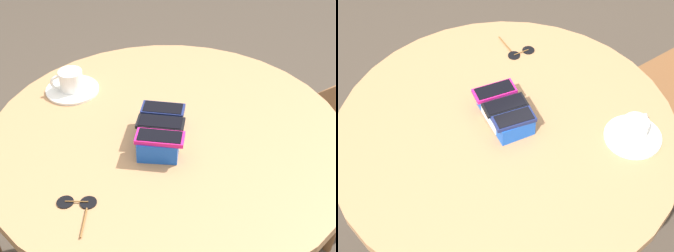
# 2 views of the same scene
# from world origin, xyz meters

# --- Properties ---
(round_table) EXTENTS (1.01, 1.01, 0.78)m
(round_table) POSITION_xyz_m (0.00, 0.00, 0.64)
(round_table) COLOR #2D2D2D
(round_table) RESTS_ON ground_plane
(phone_box) EXTENTS (0.20, 0.13, 0.06)m
(phone_box) POSITION_xyz_m (-0.04, 0.02, 0.80)
(phone_box) COLOR blue
(phone_box) RESTS_ON round_table
(phone_magenta) EXTENTS (0.08, 0.13, 0.01)m
(phone_magenta) POSITION_xyz_m (-0.10, 0.03, 0.84)
(phone_magenta) COLOR #D11975
(phone_magenta) RESTS_ON phone_box
(phone_black) EXTENTS (0.08, 0.14, 0.01)m
(phone_black) POSITION_xyz_m (-0.04, 0.02, 0.84)
(phone_black) COLOR black
(phone_black) RESTS_ON phone_box
(phone_navy) EXTENTS (0.08, 0.13, 0.01)m
(phone_navy) POSITION_xyz_m (0.02, 0.01, 0.84)
(phone_navy) COLOR navy
(phone_navy) RESTS_ON phone_box
(saucer) EXTENTS (0.16, 0.16, 0.01)m
(saucer) POSITION_xyz_m (0.23, 0.28, 0.78)
(saucer) COLOR white
(saucer) RESTS_ON round_table
(coffee_cup) EXTENTS (0.07, 0.10, 0.06)m
(coffee_cup) POSITION_xyz_m (0.23, 0.28, 0.82)
(coffee_cup) COLOR white
(coffee_cup) RESTS_ON saucer
(sunglasses) EXTENTS (0.13, 0.09, 0.01)m
(sunglasses) POSITION_xyz_m (-0.25, 0.24, 0.78)
(sunglasses) COLOR black
(sunglasses) RESTS_ON round_table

